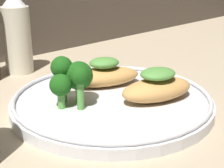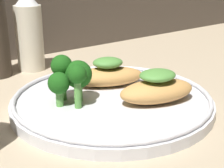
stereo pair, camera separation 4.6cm
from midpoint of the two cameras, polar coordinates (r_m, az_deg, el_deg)
name	(u,v)px [view 2 (the right image)]	position (r cm, az deg, el deg)	size (l,w,h in cm)	color
ground_plane	(112,110)	(47.58, 2.78, -4.47)	(180.00, 180.00, 1.00)	tan
plate	(112,100)	(46.99, 2.81, -2.81)	(27.46, 27.46, 2.00)	silver
grilled_meat_front	(157,89)	(45.65, 10.37, -0.83)	(11.39, 7.81, 4.40)	tan
grilled_meat_middle	(108,74)	(50.92, 1.89, 1.55)	(11.79, 8.89, 4.30)	tan
broccoli_bunch	(71,76)	(44.02, -3.94, 1.32)	(6.10, 6.43, 6.22)	#569942
sauce_bottle	(29,33)	(63.25, -11.58, 8.30)	(4.85, 4.85, 14.27)	beige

